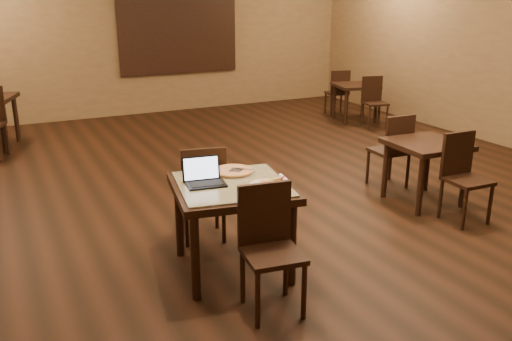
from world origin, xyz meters
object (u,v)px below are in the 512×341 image
chair_main_near (269,241)px  chair_main_far (203,188)px  other_table_a_chair_far (338,90)px  tiled_table (232,195)px  other_table_c (426,152)px  other_table_c_chair_far (393,147)px  other_table_c_chair_near (463,172)px  other_table_a_chair_near (374,99)px  pizza_pan (233,172)px  laptop (204,177)px  other_table_a (355,90)px

chair_main_near → chair_main_far: (-0.03, 1.24, -0.00)m
chair_main_far → other_table_a_chair_far: 5.87m
tiled_table → other_table_c: 2.56m
chair_main_far → tiled_table: bearing=103.1°
other_table_a_chair_far → other_table_c_chair_far: other_table_c_chair_far is taller
chair_main_near → other_table_c_chair_near: (2.50, 0.58, -0.02)m
tiled_table → other_table_a_chair_near: other_table_a_chair_near is taller
pizza_pan → other_table_c: size_ratio=0.48×
other_table_c → other_table_c_chair_far: bearing=93.1°
other_table_a_chair_near → other_table_c_chair_far: bearing=-110.6°
pizza_pan → other_table_a_chair_far: bearing=46.8°
other_table_c → other_table_c_chair_near: (0.00, -0.52, -0.07)m
chair_main_far → other_table_c: 2.53m
other_table_a_chair_near → other_table_c_chair_near: other_table_c_chair_near is taller
chair_main_far → pizza_pan: chair_main_far is taller
tiled_table → other_table_c_chair_near: other_table_c_chair_near is taller
chair_main_near → laptop: laptop is taller
tiled_table → other_table_a_chair_near: size_ratio=1.24×
other_table_a → other_table_a_chair_near: bearing=-74.5°
chair_main_near → chair_main_far: chair_main_near is taller
tiled_table → chair_main_far: chair_main_far is taller
other_table_c_chair_far → other_table_a_chair_near: bearing=-121.4°
chair_main_far → other_table_a_chair_far: chair_main_far is taller
tiled_table → laptop: (-0.20, 0.10, 0.16)m
other_table_c → tiled_table: bearing=-166.6°
chair_main_far → other_table_c_chair_far: (2.52, 0.38, -0.02)m
tiled_table → other_table_a: (4.27, 4.14, -0.11)m
other_table_a_chair_near → tiled_table: bearing=-126.2°
pizza_pan → other_table_a_chair_far: other_table_a_chair_far is taller
other_table_c_chair_near → other_table_a_chair_far: bearing=72.3°
other_table_a_chair_far → other_table_c_chair_far: size_ratio=0.96×
other_table_a_chair_near → other_table_c: other_table_a_chair_near is taller
tiled_table → other_table_c_chair_near: 2.52m
other_table_a → other_table_c_chair_far: other_table_c_chair_far is taller
tiled_table → chair_main_near: 0.63m
pizza_pan → other_table_c_chair_far: (2.39, 0.76, -0.26)m
chair_main_far → other_table_c_chair_near: 2.62m
chair_main_near → other_table_a_chair_far: (4.24, 5.26, -0.04)m
laptop → chair_main_far: bearing=79.5°
pizza_pan → other_table_c: pizza_pan is taller
tiled_table → other_table_a: size_ratio=1.25×
other_table_c_chair_near → other_table_c_chair_far: same height
pizza_pan → other_table_c_chair_far: size_ratio=0.41×
other_table_a_chair_far → other_table_a_chair_near: bearing=105.5°
pizza_pan → other_table_c_chair_far: 2.52m
pizza_pan → other_table_a_chair_far: size_ratio=0.43×
other_table_a → other_table_a_chair_far: size_ratio=0.99×
laptop → other_table_c_chair_far: (2.71, 0.90, -0.31)m
other_table_a → other_table_c_chair_far: (-1.77, -3.14, -0.05)m
other_table_a → other_table_c_chair_far: bearing=-105.9°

